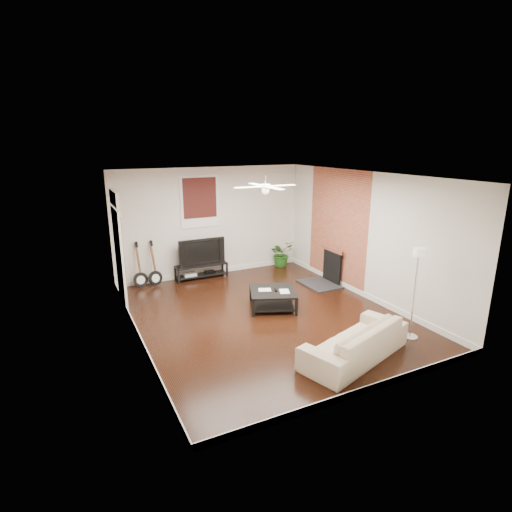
{
  "coord_description": "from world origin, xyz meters",
  "views": [
    {
      "loc": [
        -3.53,
        -6.72,
        3.4
      ],
      "look_at": [
        0.0,
        0.4,
        1.15
      ],
      "focal_mm": 28.37,
      "sensor_mm": 36.0,
      "label": 1
    }
  ],
  "objects": [
    {
      "name": "room",
      "position": [
        0.0,
        0.0,
        1.4
      ],
      "size": [
        5.01,
        6.01,
        2.81
      ],
      "color": "black",
      "rests_on": "ground"
    },
    {
      "name": "fireplace",
      "position": [
        2.2,
        1.0,
        0.46
      ],
      "size": [
        0.8,
        1.1,
        0.92
      ],
      "primitive_type": "cube",
      "color": "black",
      "rests_on": "floor"
    },
    {
      "name": "coffee_table",
      "position": [
        0.33,
        0.27,
        0.2
      ],
      "size": [
        1.21,
        1.21,
        0.39
      ],
      "primitive_type": "cube",
      "rotation": [
        0.0,
        0.0,
        -0.39
      ],
      "color": "black",
      "rests_on": "floor"
    },
    {
      "name": "guitar_left",
      "position": [
        -1.94,
        2.75,
        0.57
      ],
      "size": [
        0.39,
        0.3,
        1.13
      ],
      "primitive_type": null,
      "rotation": [
        0.0,
        0.0,
        0.17
      ],
      "color": "black",
      "rests_on": "floor"
    },
    {
      "name": "potted_plant",
      "position": [
        1.98,
        2.79,
        0.37
      ],
      "size": [
        0.75,
        0.68,
        0.74
      ],
      "primitive_type": "imported",
      "rotation": [
        0.0,
        0.0,
        0.16
      ],
      "color": "#205618",
      "rests_on": "floor"
    },
    {
      "name": "guitar_right",
      "position": [
        -1.59,
        2.72,
        0.57
      ],
      "size": [
        0.4,
        0.33,
        1.13
      ],
      "primitive_type": null,
      "rotation": [
        0.0,
        0.0,
        0.27
      ],
      "color": "black",
      "rests_on": "floor"
    },
    {
      "name": "ceiling_fan",
      "position": [
        0.0,
        0.0,
        2.6
      ],
      "size": [
        1.24,
        1.24,
        0.32
      ],
      "primitive_type": null,
      "color": "white",
      "rests_on": "ceiling"
    },
    {
      "name": "window_back",
      "position": [
        -0.3,
        2.97,
        1.95
      ],
      "size": [
        1.0,
        0.06,
        1.3
      ],
      "primitive_type": "cube",
      "color": "#3B1310",
      "rests_on": "wall_back"
    },
    {
      "name": "brick_accent",
      "position": [
        2.49,
        1.0,
        1.4
      ],
      "size": [
        0.02,
        2.2,
        2.8
      ],
      "primitive_type": "cube",
      "color": "#AE4E38",
      "rests_on": "floor"
    },
    {
      "name": "tv",
      "position": [
        -0.39,
        2.8,
        0.72
      ],
      "size": [
        1.2,
        0.16,
        0.69
      ],
      "primitive_type": "imported",
      "color": "black",
      "rests_on": "tv_stand"
    },
    {
      "name": "floor_lamp",
      "position": [
        1.89,
        -2.03,
        0.84
      ],
      "size": [
        0.35,
        0.35,
        1.68
      ],
      "primitive_type": null,
      "rotation": [
        0.0,
        0.0,
        0.31
      ],
      "color": "silver",
      "rests_on": "floor"
    },
    {
      "name": "door_left",
      "position": [
        -2.46,
        1.9,
        1.25
      ],
      "size": [
        0.08,
        1.0,
        2.5
      ],
      "primitive_type": "cube",
      "color": "white",
      "rests_on": "wall_left"
    },
    {
      "name": "sofa",
      "position": [
        0.54,
        -2.13,
        0.3
      ],
      "size": [
        2.2,
        1.39,
        0.6
      ],
      "primitive_type": "imported",
      "rotation": [
        0.0,
        0.0,
        3.45
      ],
      "color": "tan",
      "rests_on": "floor"
    },
    {
      "name": "tv_stand",
      "position": [
        -0.39,
        2.78,
        0.19
      ],
      "size": [
        1.34,
        0.36,
        0.37
      ],
      "primitive_type": "cube",
      "color": "black",
      "rests_on": "floor"
    }
  ]
}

